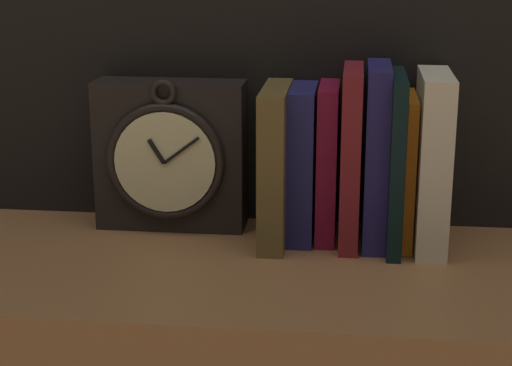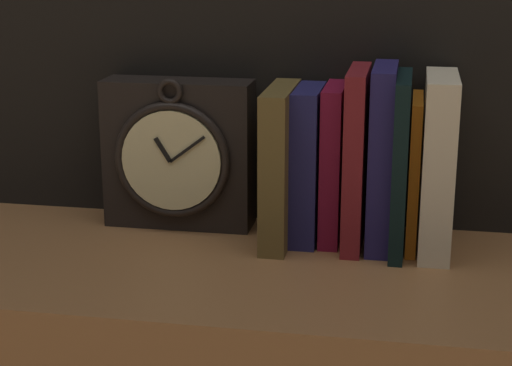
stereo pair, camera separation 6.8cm
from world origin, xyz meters
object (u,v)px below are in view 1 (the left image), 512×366
(book_slot6_orange, at_px, (408,170))
(book_slot7_cream, at_px, (432,161))
(clock, at_px, (170,155))
(book_slot2_maroon, at_px, (328,163))
(book_slot1_navy, at_px, (302,163))
(book_slot3_maroon, at_px, (351,157))
(book_slot4_navy, at_px, (376,155))
(book_slot0_brown, at_px, (275,165))
(book_slot5_black, at_px, (395,161))

(book_slot6_orange, distance_m, book_slot7_cream, 0.04)
(clock, height_order, book_slot2_maroon, clock)
(book_slot1_navy, relative_size, book_slot2_maroon, 0.98)
(book_slot2_maroon, distance_m, book_slot3_maroon, 0.04)
(book_slot2_maroon, distance_m, book_slot6_orange, 0.11)
(book_slot2_maroon, relative_size, book_slot3_maroon, 0.89)
(clock, distance_m, book_slot4_navy, 0.29)
(book_slot1_navy, distance_m, book_slot3_maroon, 0.07)
(book_slot0_brown, bearing_deg, book_slot1_navy, 26.34)
(book_slot0_brown, xyz_separation_m, book_slot2_maroon, (0.07, 0.02, 0.00))
(book_slot5_black, bearing_deg, clock, 173.33)
(book_slot3_maroon, xyz_separation_m, book_slot7_cream, (0.11, -0.00, -0.00))
(book_slot2_maroon, xyz_separation_m, book_slot3_maroon, (0.03, -0.01, 0.01))
(clock, bearing_deg, book_slot5_black, -6.67)
(book_slot0_brown, height_order, book_slot6_orange, book_slot0_brown)
(book_slot2_maroon, relative_size, book_slot5_black, 0.92)
(clock, relative_size, book_slot6_orange, 1.08)
(book_slot4_navy, distance_m, book_slot5_black, 0.03)
(book_slot3_maroon, distance_m, book_slot7_cream, 0.11)
(clock, distance_m, book_slot6_orange, 0.33)
(book_slot0_brown, relative_size, book_slot5_black, 0.91)
(clock, xyz_separation_m, book_slot1_navy, (0.19, -0.02, -0.00))
(book_slot5_black, bearing_deg, book_slot2_maroon, 167.94)
(book_slot4_navy, xyz_separation_m, book_slot7_cream, (0.07, -0.01, -0.00))
(book_slot5_black, xyz_separation_m, book_slot6_orange, (0.02, 0.01, -0.02))
(book_slot5_black, relative_size, book_slot6_orange, 1.15)
(book_slot0_brown, height_order, book_slot2_maroon, book_slot2_maroon)
(book_slot0_brown, height_order, book_slot5_black, book_slot5_black)
(book_slot3_maroon, xyz_separation_m, book_slot6_orange, (0.08, 0.01, -0.02))
(book_slot1_navy, xyz_separation_m, book_slot7_cream, (0.17, -0.01, 0.01))
(book_slot4_navy, relative_size, book_slot6_orange, 1.20)
(book_slot2_maroon, height_order, book_slot3_maroon, book_slot3_maroon)
(book_slot5_black, bearing_deg, book_slot3_maroon, 173.60)
(book_slot4_navy, bearing_deg, book_slot0_brown, -175.59)
(clock, relative_size, book_slot1_navy, 1.04)
(book_slot0_brown, relative_size, book_slot1_navy, 1.01)
(book_slot1_navy, distance_m, book_slot7_cream, 0.17)
(clock, xyz_separation_m, book_slot2_maroon, (0.22, -0.02, 0.00))
(book_slot4_navy, bearing_deg, book_slot2_maroon, 171.67)
(book_slot1_navy, height_order, book_slot5_black, book_slot5_black)
(book_slot3_maroon, height_order, book_slot4_navy, book_slot4_navy)
(book_slot6_orange, relative_size, book_slot7_cream, 0.86)
(book_slot6_orange, xyz_separation_m, book_slot7_cream, (0.03, -0.01, 0.02))
(book_slot0_brown, bearing_deg, book_slot2_maroon, 15.97)
(clock, bearing_deg, book_slot7_cream, -5.41)
(book_slot0_brown, bearing_deg, book_slot3_maroon, 4.10)
(clock, distance_m, book_slot5_black, 0.31)
(book_slot1_navy, bearing_deg, book_slot7_cream, -4.72)
(book_slot3_maroon, bearing_deg, book_slot0_brown, -175.90)
(book_slot3_maroon, bearing_deg, book_slot2_maroon, 158.03)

